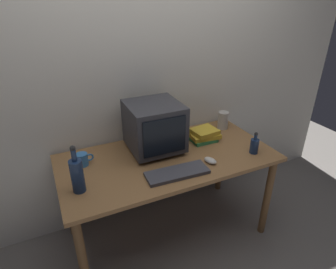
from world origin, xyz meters
name	(u,v)px	position (x,y,z in m)	size (l,w,h in m)	color
ground_plane	(168,232)	(0.00, 0.00, 0.00)	(6.00, 6.00, 0.00)	slate
back_wall	(144,74)	(0.00, 0.45, 1.25)	(4.00, 0.08, 2.50)	silver
desk	(168,167)	(0.00, 0.00, 0.66)	(1.56, 0.77, 0.75)	olive
crt_monitor	(154,127)	(-0.05, 0.13, 0.94)	(0.38, 0.39, 0.37)	#333338
keyboard	(177,173)	(-0.04, -0.23, 0.76)	(0.42, 0.15, 0.02)	#3F3F47
computer_mouse	(210,161)	(0.23, -0.20, 0.76)	(0.06, 0.10, 0.04)	beige
bottle_tall	(77,175)	(-0.65, -0.13, 0.86)	(0.08, 0.08, 0.31)	navy
bottle_short	(254,145)	(0.60, -0.22, 0.81)	(0.06, 0.06, 0.17)	navy
book_stack	(204,135)	(0.37, 0.10, 0.79)	(0.24, 0.18, 0.10)	#33894C
mug	(83,159)	(-0.58, 0.15, 0.79)	(0.12, 0.08, 0.09)	#3370B2
metal_canister	(223,120)	(0.64, 0.23, 0.82)	(0.09, 0.09, 0.15)	#B7B2A8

